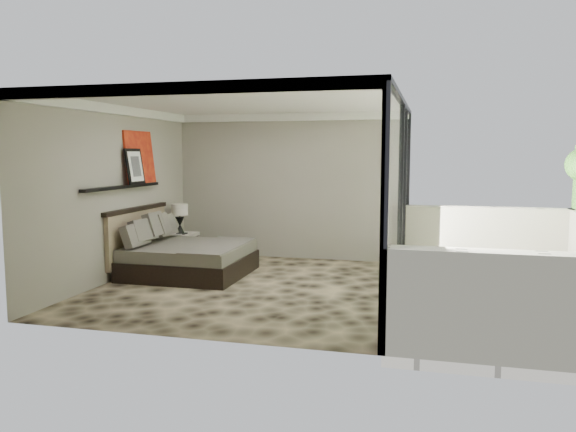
% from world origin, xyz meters
% --- Properties ---
extents(floor, '(5.00, 5.00, 0.00)m').
position_xyz_m(floor, '(0.00, 0.00, 0.00)').
color(floor, black).
rests_on(floor, ground).
extents(ceiling, '(4.50, 5.00, 0.02)m').
position_xyz_m(ceiling, '(0.00, 0.00, 2.79)').
color(ceiling, silver).
rests_on(ceiling, back_wall).
extents(back_wall, '(4.50, 0.02, 2.80)m').
position_xyz_m(back_wall, '(0.00, 2.49, 1.40)').
color(back_wall, gray).
rests_on(back_wall, floor).
extents(left_wall, '(0.02, 5.00, 2.80)m').
position_xyz_m(left_wall, '(-2.24, 0.00, 1.40)').
color(left_wall, gray).
rests_on(left_wall, floor).
extents(glass_wall, '(0.08, 5.00, 2.80)m').
position_xyz_m(glass_wall, '(2.25, 0.00, 1.40)').
color(glass_wall, white).
rests_on(glass_wall, floor).
extents(terrace_slab, '(3.00, 5.00, 0.12)m').
position_xyz_m(terrace_slab, '(3.75, 0.00, -0.06)').
color(terrace_slab, beige).
rests_on(terrace_slab, ground).
extents(picture_ledge, '(0.12, 2.20, 0.05)m').
position_xyz_m(picture_ledge, '(-2.18, 0.10, 1.50)').
color(picture_ledge, black).
rests_on(picture_ledge, left_wall).
extents(bed, '(1.95, 1.89, 1.08)m').
position_xyz_m(bed, '(-1.34, 0.54, 0.32)').
color(bed, black).
rests_on(bed, floor).
extents(nightstand, '(0.66, 0.66, 0.54)m').
position_xyz_m(nightstand, '(-1.95, 1.74, 0.27)').
color(nightstand, black).
rests_on(nightstand, floor).
extents(table_lamp, '(0.31, 0.31, 0.57)m').
position_xyz_m(table_lamp, '(-1.95, 1.70, 0.88)').
color(table_lamp, black).
rests_on(table_lamp, nightstand).
extents(abstract_canvas, '(0.13, 0.90, 0.90)m').
position_xyz_m(abstract_canvas, '(-2.19, 0.69, 1.97)').
color(abstract_canvas, red).
rests_on(abstract_canvas, picture_ledge).
extents(framed_print, '(0.11, 0.50, 0.60)m').
position_xyz_m(framed_print, '(-2.14, 0.42, 1.82)').
color(framed_print, black).
rests_on(framed_print, picture_ledge).
extents(ottoman, '(0.58, 0.58, 0.46)m').
position_xyz_m(ottoman, '(4.17, 0.90, 0.23)').
color(ottoman, white).
rests_on(ottoman, terrace_slab).
extents(lounger, '(1.02, 1.67, 0.61)m').
position_xyz_m(lounger, '(2.98, -0.00, 0.19)').
color(lounger, silver).
rests_on(lounger, terrace_slab).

